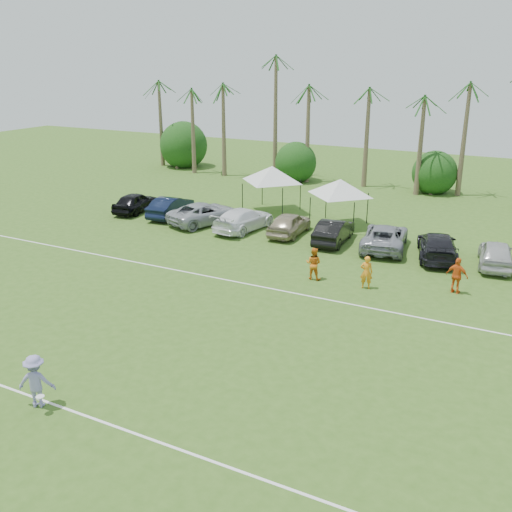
% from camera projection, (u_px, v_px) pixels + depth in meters
% --- Properties ---
extents(field_lines, '(80.00, 12.10, 0.01)m').
position_uv_depth(field_lines, '(141.00, 324.00, 23.94)').
color(field_lines, white).
rests_on(field_lines, ground).
extents(palm_tree_0, '(2.40, 2.40, 8.90)m').
position_uv_depth(palm_tree_0, '(148.00, 91.00, 56.16)').
color(palm_tree_0, brown).
rests_on(palm_tree_0, ground).
extents(palm_tree_1, '(2.40, 2.40, 9.90)m').
position_uv_depth(palm_tree_1, '(191.00, 82.00, 53.71)').
color(palm_tree_1, brown).
rests_on(palm_tree_1, ground).
extents(palm_tree_2, '(2.40, 2.40, 10.90)m').
position_uv_depth(palm_tree_2, '(237.00, 73.00, 51.26)').
color(palm_tree_2, brown).
rests_on(palm_tree_2, ground).
extents(palm_tree_3, '(2.40, 2.40, 11.90)m').
position_uv_depth(palm_tree_3, '(277.00, 64.00, 49.25)').
color(palm_tree_3, brown).
rests_on(palm_tree_3, ground).
extents(palm_tree_4, '(2.40, 2.40, 8.90)m').
position_uv_depth(palm_tree_4, '(319.00, 96.00, 48.37)').
color(palm_tree_4, brown).
rests_on(palm_tree_4, ground).
extents(palm_tree_5, '(2.40, 2.40, 9.90)m').
position_uv_depth(palm_tree_5, '(366.00, 86.00, 46.35)').
color(palm_tree_5, brown).
rests_on(palm_tree_5, ground).
extents(palm_tree_6, '(2.40, 2.40, 10.90)m').
position_uv_depth(palm_tree_6, '(416.00, 76.00, 44.34)').
color(palm_tree_6, brown).
rests_on(palm_tree_6, ground).
extents(palm_tree_7, '(2.40, 2.40, 11.90)m').
position_uv_depth(palm_tree_7, '(472.00, 65.00, 42.33)').
color(palm_tree_7, brown).
rests_on(palm_tree_7, ground).
extents(bush_tree_0, '(4.00, 4.00, 4.00)m').
position_uv_depth(bush_tree_0, '(182.00, 149.00, 57.57)').
color(bush_tree_0, brown).
rests_on(bush_tree_0, ground).
extents(bush_tree_1, '(4.00, 4.00, 4.00)m').
position_uv_depth(bush_tree_1, '(300.00, 159.00, 51.95)').
color(bush_tree_1, brown).
rests_on(bush_tree_1, ground).
extents(bush_tree_2, '(4.00, 4.00, 4.00)m').
position_uv_depth(bush_tree_2, '(435.00, 171.00, 46.76)').
color(bush_tree_2, brown).
rests_on(bush_tree_2, ground).
extents(sideline_player_a, '(0.67, 0.51, 1.65)m').
position_uv_depth(sideline_player_a, '(366.00, 272.00, 27.42)').
color(sideline_player_a, orange).
rests_on(sideline_player_a, ground).
extents(sideline_player_b, '(0.84, 0.67, 1.66)m').
position_uv_depth(sideline_player_b, '(314.00, 264.00, 28.56)').
color(sideline_player_b, orange).
rests_on(sideline_player_b, ground).
extents(sideline_player_c, '(1.09, 0.63, 1.75)m').
position_uv_depth(sideline_player_c, '(457.00, 276.00, 26.84)').
color(sideline_player_c, orange).
rests_on(sideline_player_c, ground).
extents(canopy_tent_left, '(4.79, 4.79, 3.88)m').
position_uv_depth(canopy_tent_left, '(272.00, 166.00, 40.27)').
color(canopy_tent_left, black).
rests_on(canopy_tent_left, ground).
extents(canopy_tent_right, '(4.53, 4.53, 3.67)m').
position_uv_depth(canopy_tent_right, '(341.00, 179.00, 36.84)').
color(canopy_tent_right, black).
rests_on(canopy_tent_right, ground).
extents(frisbee_player, '(1.34, 1.12, 1.80)m').
position_uv_depth(frisbee_player, '(36.00, 381.00, 18.06)').
color(frisbee_player, '#8B84BC').
rests_on(frisbee_player, ground).
extents(parked_car_0, '(2.16, 4.38, 1.44)m').
position_uv_depth(parked_car_0, '(135.00, 202.00, 41.08)').
color(parked_car_0, black).
rests_on(parked_car_0, ground).
extents(parked_car_1, '(1.91, 4.48, 1.44)m').
position_uv_depth(parked_car_1, '(171.00, 207.00, 39.82)').
color(parked_car_1, black).
rests_on(parked_car_1, ground).
extents(parked_car_2, '(4.06, 5.68, 1.44)m').
position_uv_depth(parked_car_2, '(205.00, 213.00, 38.19)').
color(parked_car_2, '#A0A3A8').
rests_on(parked_car_2, ground).
extents(parked_car_3, '(2.65, 5.18, 1.44)m').
position_uv_depth(parked_car_3, '(244.00, 219.00, 36.78)').
color(parked_car_3, white).
rests_on(parked_car_3, ground).
extents(parked_car_4, '(1.86, 4.28, 1.44)m').
position_uv_depth(parked_car_4, '(289.00, 224.00, 35.80)').
color(parked_car_4, tan).
rests_on(parked_car_4, ground).
extents(parked_car_5, '(1.83, 4.46, 1.44)m').
position_uv_depth(parked_car_5, '(334.00, 231.00, 34.25)').
color(parked_car_5, black).
rests_on(parked_car_5, ground).
extents(parked_car_6, '(3.18, 5.49, 1.44)m').
position_uv_depth(parked_car_6, '(385.00, 237.00, 33.18)').
color(parked_car_6, gray).
rests_on(parked_car_6, ground).
extents(parked_car_7, '(3.16, 5.29, 1.44)m').
position_uv_depth(parked_car_7, '(437.00, 246.00, 31.61)').
color(parked_car_7, black).
rests_on(parked_car_7, ground).
extents(parked_car_8, '(2.22, 4.40, 1.44)m').
position_uv_depth(parked_car_8, '(496.00, 254.00, 30.33)').
color(parked_car_8, '#BBBBBB').
rests_on(parked_car_8, ground).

